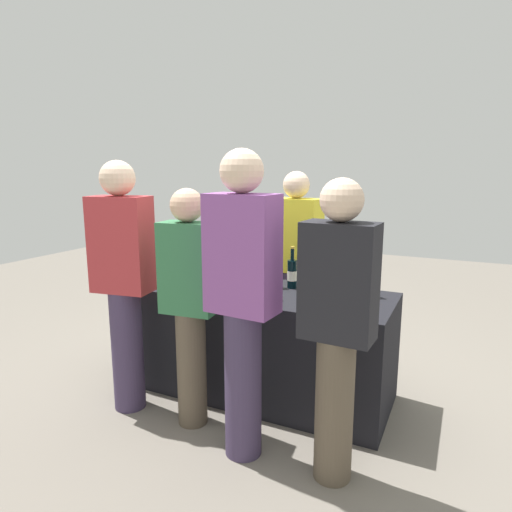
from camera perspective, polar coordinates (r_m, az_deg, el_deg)
name	(u,v)px	position (r m, az deg, el deg)	size (l,w,h in m)	color
ground_plane	(256,390)	(3.55, 0.00, -16.68)	(12.00, 12.00, 0.00)	slate
tasting_table	(256,341)	(3.39, 0.00, -10.76)	(1.96, 0.74, 0.79)	black
wine_bottle_0	(202,266)	(3.53, -6.93, -1.29)	(0.07, 0.07, 0.31)	black
wine_bottle_1	(257,270)	(3.39, 0.16, -1.85)	(0.08, 0.08, 0.30)	black
wine_bottle_2	(273,273)	(3.30, 2.14, -2.17)	(0.07, 0.07, 0.30)	black
wine_bottle_3	(292,273)	(3.29, 4.62, -2.24)	(0.07, 0.07, 0.31)	black
wine_bottle_4	(306,278)	(3.19, 6.41, -2.77)	(0.08, 0.08, 0.30)	black
wine_bottle_5	(318,277)	(3.16, 7.95, -2.68)	(0.07, 0.07, 0.32)	black
wine_bottle_6	(346,280)	(3.15, 11.37, -3.05)	(0.07, 0.07, 0.30)	black
wine_bottle_7	(366,280)	(3.16, 13.81, -2.95)	(0.08, 0.08, 0.33)	black
wine_glass_0	(187,274)	(3.37, -8.78, -2.32)	(0.07, 0.07, 0.13)	silver
wine_glass_1	(225,276)	(3.22, -3.96, -2.51)	(0.07, 0.07, 0.15)	silver
wine_glass_2	(273,286)	(2.99, 2.24, -3.91)	(0.07, 0.07, 0.13)	silver
wine_glass_3	(305,288)	(2.98, 6.29, -4.06)	(0.07, 0.07, 0.13)	silver
wine_glass_4	(339,294)	(2.87, 10.57, -4.73)	(0.06, 0.06, 0.13)	silver
server_pouring	(295,262)	(3.76, 5.01, -0.82)	(0.43, 0.26, 1.64)	#3F3351
guest_0	(123,278)	(3.12, -16.58, -2.68)	(0.42, 0.27, 1.71)	#3F3351
guest_1	(190,299)	(2.85, -8.47, -5.50)	(0.36, 0.22, 1.54)	brown
guest_2	(243,295)	(2.48, -1.73, -4.96)	(0.40, 0.24, 1.76)	#3F3351
guest_3	(337,323)	(2.34, 10.34, -8.35)	(0.38, 0.22, 1.61)	brown
menu_board	(222,301)	(4.50, -4.33, -5.74)	(0.60, 0.03, 0.71)	white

